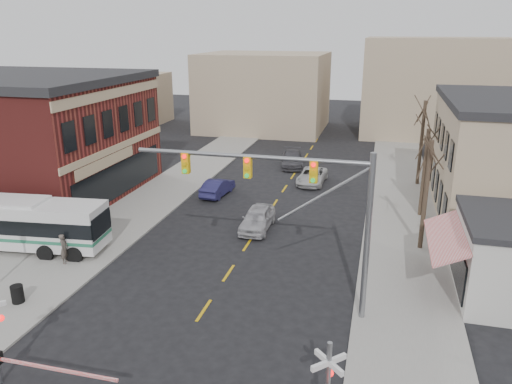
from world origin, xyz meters
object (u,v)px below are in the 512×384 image
transit_bus (9,222)px  rr_crossing_west (2,340)px  car_d (292,159)px  pedestrian_near (64,249)px  car_c (312,176)px  car_b (218,187)px  traffic_signal_mast (302,197)px  pedestrian_far (64,237)px  trash_bin (17,294)px  car_a (257,218)px

transit_bus → rr_crossing_west: size_ratio=2.18×
car_d → pedestrian_near: bearing=-120.0°
car_c → pedestrian_near: 22.56m
transit_bus → car_b: size_ratio=2.92×
car_b → pedestrian_near: (-4.46, -14.23, 0.31)m
traffic_signal_mast → pedestrian_far: (-15.09, 3.23, -4.90)m
transit_bus → car_d: (13.22, 23.61, -1.01)m
traffic_signal_mast → car_d: size_ratio=2.15×
pedestrian_far → trash_bin: bearing=-107.2°
car_b → transit_bus: bearing=61.0°
traffic_signal_mast → pedestrian_near: size_ratio=6.25×
car_d → pedestrian_near: pedestrian_near is taller
pedestrian_near → pedestrian_far: 2.08m
transit_bus → car_a: 15.53m
car_c → transit_bus: bearing=-128.9°
trash_bin → pedestrian_near: bearing=94.8°
trash_bin → pedestrian_far: bearing=104.4°
traffic_signal_mast → car_d: 27.22m
transit_bus → pedestrian_near: bearing=-13.7°
rr_crossing_west → car_b: bearing=89.1°
car_a → car_b: car_a is taller
car_c → pedestrian_far: pedestrian_far is taller
traffic_signal_mast → rr_crossing_west: size_ratio=1.96×
car_b → pedestrian_near: 14.92m
car_d → trash_bin: bearing=-116.6°
transit_bus → pedestrian_far: 3.46m
traffic_signal_mast → car_b: 19.07m
pedestrian_near → pedestrian_far: size_ratio=1.14×
car_b → car_c: (7.00, 5.20, -0.03)m
car_b → car_d: (4.26, 10.47, 0.05)m
car_b → rr_crossing_west: bearing=94.3°
transit_bus → trash_bin: (4.87, -5.52, -1.18)m
transit_bus → rr_crossing_west: bearing=-51.1°
car_a → car_b: 7.98m
trash_bin → rr_crossing_west: bearing=-54.1°
pedestrian_near → pedestrian_far: bearing=22.9°
rr_crossing_west → pedestrian_far: size_ratio=3.64×
car_a → traffic_signal_mast: bearing=-65.1°
car_a → car_b: size_ratio=1.08×
rr_crossing_west → pedestrian_far: bearing=115.2°
rr_crossing_west → pedestrian_far: (-5.27, 11.23, -1.08)m
car_a → car_c: car_a is taller
traffic_signal_mast → trash_bin: 14.78m
car_c → pedestrian_far: (-12.66, -17.74, 0.23)m
car_c → car_a: bearing=-98.0°
transit_bus → car_a: transit_bus is taller
traffic_signal_mast → trash_bin: traffic_signal_mast is taller
rr_crossing_west → car_d: (4.65, 34.24, -1.23)m
car_d → pedestrian_far: size_ratio=3.31×
rr_crossing_west → car_b: (0.39, 23.77, -1.28)m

